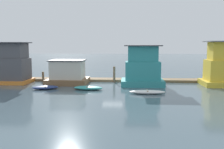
{
  "coord_description": "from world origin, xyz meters",
  "views": [
    {
      "loc": [
        1.98,
        -30.48,
        5.0
      ],
      "look_at": [
        0.0,
        -1.0,
        1.4
      ],
      "focal_mm": 40.0,
      "sensor_mm": 36.0,
      "label": 1
    }
  ],
  "objects_px": {
    "houseboat_teal": "(143,68)",
    "mooring_post_far_left": "(51,76)",
    "mooring_post_near_right": "(43,77)",
    "houseboat_brown": "(68,73)",
    "dinghy_teal": "(88,88)",
    "dinghy_navy": "(45,87)",
    "mooring_post_near_left": "(114,74)",
    "dinghy_white": "(147,92)",
    "houseboat_orange": "(3,64)"
  },
  "relations": [
    {
      "from": "houseboat_teal",
      "to": "mooring_post_far_left",
      "type": "xyz_separation_m",
      "value": [
        -12.12,
        2.15,
        -1.32
      ]
    },
    {
      "from": "mooring_post_far_left",
      "to": "mooring_post_near_right",
      "type": "bearing_deg",
      "value": 180.0
    },
    {
      "from": "houseboat_brown",
      "to": "dinghy_teal",
      "type": "relative_size",
      "value": 1.49
    },
    {
      "from": "dinghy_navy",
      "to": "mooring_post_far_left",
      "type": "relative_size",
      "value": 2.09
    },
    {
      "from": "mooring_post_near_left",
      "to": "mooring_post_far_left",
      "type": "height_order",
      "value": "mooring_post_near_left"
    },
    {
      "from": "houseboat_brown",
      "to": "dinghy_navy",
      "type": "height_order",
      "value": "houseboat_brown"
    },
    {
      "from": "houseboat_brown",
      "to": "dinghy_teal",
      "type": "height_order",
      "value": "houseboat_brown"
    },
    {
      "from": "dinghy_teal",
      "to": "dinghy_white",
      "type": "distance_m",
      "value": 6.65
    },
    {
      "from": "dinghy_navy",
      "to": "mooring_post_near_right",
      "type": "height_order",
      "value": "mooring_post_near_right"
    },
    {
      "from": "houseboat_orange",
      "to": "dinghy_teal",
      "type": "distance_m",
      "value": 12.59
    },
    {
      "from": "mooring_post_far_left",
      "to": "houseboat_brown",
      "type": "bearing_deg",
      "value": -29.86
    },
    {
      "from": "houseboat_orange",
      "to": "dinghy_teal",
      "type": "xyz_separation_m",
      "value": [
        11.69,
        -4.11,
        -2.24
      ]
    },
    {
      "from": "mooring_post_near_right",
      "to": "houseboat_orange",
      "type": "bearing_deg",
      "value": -163.38
    },
    {
      "from": "houseboat_brown",
      "to": "mooring_post_near_right",
      "type": "xyz_separation_m",
      "value": [
        -3.76,
        1.57,
        -0.69
      ]
    },
    {
      "from": "dinghy_navy",
      "to": "dinghy_white",
      "type": "height_order",
      "value": "dinghy_navy"
    },
    {
      "from": "houseboat_teal",
      "to": "houseboat_orange",
      "type": "bearing_deg",
      "value": 177.59
    },
    {
      "from": "dinghy_navy",
      "to": "mooring_post_near_right",
      "type": "xyz_separation_m",
      "value": [
        -2.16,
        5.52,
        0.47
      ]
    },
    {
      "from": "mooring_post_near_left",
      "to": "dinghy_teal",
      "type": "bearing_deg",
      "value": -114.97
    },
    {
      "from": "dinghy_teal",
      "to": "mooring_post_far_left",
      "type": "bearing_deg",
      "value": 137.4
    },
    {
      "from": "houseboat_teal",
      "to": "mooring_post_far_left",
      "type": "bearing_deg",
      "value": 169.96
    },
    {
      "from": "houseboat_brown",
      "to": "houseboat_teal",
      "type": "xyz_separation_m",
      "value": [
        9.38,
        -0.57,
        0.71
      ]
    },
    {
      "from": "houseboat_orange",
      "to": "dinghy_teal",
      "type": "height_order",
      "value": "houseboat_orange"
    },
    {
      "from": "mooring_post_near_right",
      "to": "mooring_post_near_left",
      "type": "relative_size",
      "value": 0.64
    },
    {
      "from": "dinghy_teal",
      "to": "dinghy_white",
      "type": "xyz_separation_m",
      "value": [
        6.36,
        -1.95,
        -0.01
      ]
    },
    {
      "from": "mooring_post_near_right",
      "to": "mooring_post_near_left",
      "type": "xyz_separation_m",
      "value": [
        9.57,
        0.0,
        0.38
      ]
    },
    {
      "from": "dinghy_navy",
      "to": "mooring_post_near_left",
      "type": "distance_m",
      "value": 9.28
    },
    {
      "from": "houseboat_brown",
      "to": "dinghy_white",
      "type": "height_order",
      "value": "houseboat_brown"
    },
    {
      "from": "dinghy_white",
      "to": "mooring_post_far_left",
      "type": "bearing_deg",
      "value": 148.86
    },
    {
      "from": "dinghy_white",
      "to": "mooring_post_near_right",
      "type": "relative_size",
      "value": 2.73
    },
    {
      "from": "houseboat_orange",
      "to": "houseboat_teal",
      "type": "height_order",
      "value": "houseboat_orange"
    },
    {
      "from": "mooring_post_near_right",
      "to": "mooring_post_far_left",
      "type": "height_order",
      "value": "mooring_post_far_left"
    },
    {
      "from": "houseboat_teal",
      "to": "mooring_post_near_left",
      "type": "xyz_separation_m",
      "value": [
        -3.58,
        2.15,
        -1.03
      ]
    },
    {
      "from": "dinghy_teal",
      "to": "mooring_post_far_left",
      "type": "xyz_separation_m",
      "value": [
        -5.98,
        5.5,
        0.55
      ]
    },
    {
      "from": "houseboat_brown",
      "to": "mooring_post_far_left",
      "type": "xyz_separation_m",
      "value": [
        -2.74,
        1.57,
        -0.61
      ]
    },
    {
      "from": "dinghy_navy",
      "to": "dinghy_teal",
      "type": "distance_m",
      "value": 4.85
    },
    {
      "from": "houseboat_orange",
      "to": "mooring_post_far_left",
      "type": "bearing_deg",
      "value": 13.76
    },
    {
      "from": "houseboat_teal",
      "to": "dinghy_white",
      "type": "bearing_deg",
      "value": -87.6
    },
    {
      "from": "houseboat_teal",
      "to": "mooring_post_near_left",
      "type": "bearing_deg",
      "value": 149.02
    },
    {
      "from": "mooring_post_near_right",
      "to": "mooring_post_far_left",
      "type": "distance_m",
      "value": 1.03
    },
    {
      "from": "houseboat_orange",
      "to": "dinghy_teal",
      "type": "relative_size",
      "value": 2.79
    },
    {
      "from": "dinghy_white",
      "to": "mooring_post_near_right",
      "type": "height_order",
      "value": "mooring_post_near_right"
    },
    {
      "from": "houseboat_orange",
      "to": "dinghy_white",
      "type": "height_order",
      "value": "houseboat_orange"
    },
    {
      "from": "dinghy_teal",
      "to": "mooring_post_near_right",
      "type": "relative_size",
      "value": 2.52
    },
    {
      "from": "houseboat_brown",
      "to": "dinghy_navy",
      "type": "bearing_deg",
      "value": -112.12
    },
    {
      "from": "houseboat_orange",
      "to": "mooring_post_near_left",
      "type": "xyz_separation_m",
      "value": [
        14.25,
        1.4,
        -1.4
      ]
    },
    {
      "from": "dinghy_teal",
      "to": "mooring_post_near_left",
      "type": "relative_size",
      "value": 1.62
    },
    {
      "from": "houseboat_teal",
      "to": "dinghy_navy",
      "type": "distance_m",
      "value": 11.65
    },
    {
      "from": "dinghy_teal",
      "to": "mooring_post_far_left",
      "type": "relative_size",
      "value": 2.24
    },
    {
      "from": "houseboat_orange",
      "to": "dinghy_white",
      "type": "distance_m",
      "value": 19.17
    },
    {
      "from": "houseboat_orange",
      "to": "mooring_post_near_right",
      "type": "height_order",
      "value": "houseboat_orange"
    }
  ]
}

